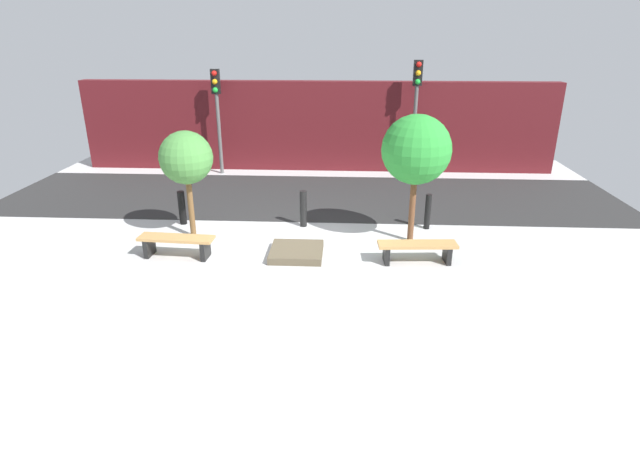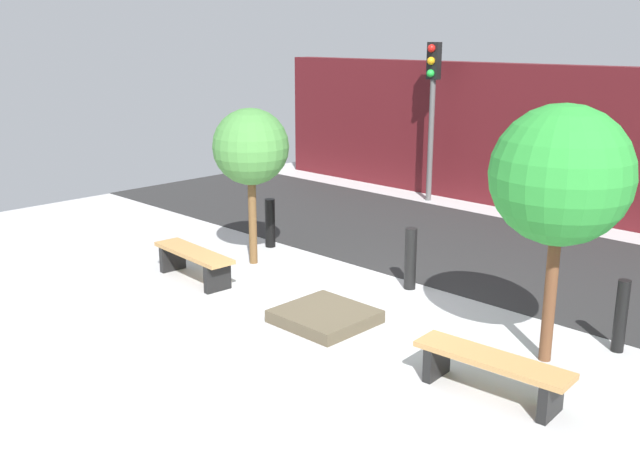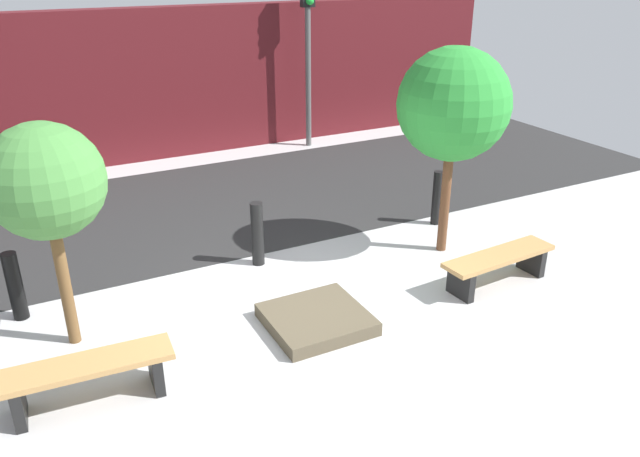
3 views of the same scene
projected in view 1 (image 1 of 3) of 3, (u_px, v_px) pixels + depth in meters
The scene contains 13 objects.
ground_plane at pixel (298, 251), 11.06m from camera, with size 18.00×18.00×0.00m, color #B5B5B5.
road_strip at pixel (310, 196), 14.78m from camera, with size 18.00×4.37×0.01m, color #292929.
building_facade at pixel (317, 126), 17.24m from camera, with size 16.20×0.50×3.02m, color #511419.
bench_left at pixel (177, 243), 10.68m from camera, with size 1.64×0.52×0.46m.
bench_right at pixel (417, 249), 10.43m from camera, with size 1.67×0.52×0.44m.
planter_bed at pixel (297, 252), 10.83m from camera, with size 1.13×1.08×0.16m, color brown.
tree_behind_left_bench at pixel (186, 158), 11.20m from camera, with size 1.20×1.20×2.51m.
tree_behind_right_bench at pixel (416, 150), 10.86m from camera, with size 1.53×1.53×2.92m.
bollard_far_left at pixel (182, 208), 12.52m from camera, with size 0.18×0.18×0.85m, color black.
bollard_left at pixel (303, 209), 12.35m from camera, with size 0.17×0.17×0.92m, color black.
bollard_center at pixel (428, 212), 12.21m from camera, with size 0.14×0.14×0.88m, color black.
traffic_light_west at pixel (217, 103), 16.36m from camera, with size 0.28×0.27×3.45m.
traffic_light_mid_west at pixel (416, 98), 15.97m from camera, with size 0.28×0.27×3.74m.
Camera 1 is at (1.04, -10.07, 4.51)m, focal length 28.00 mm.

